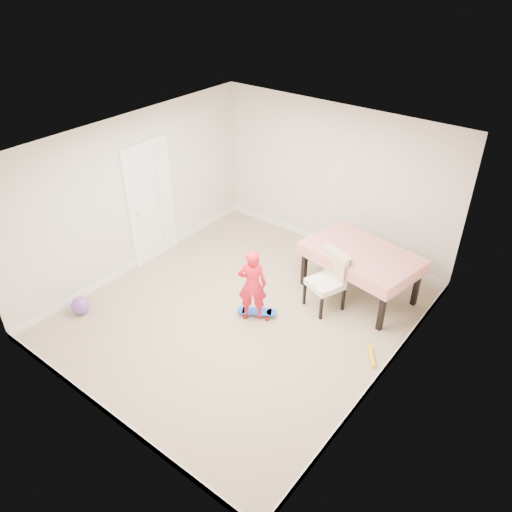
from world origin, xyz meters
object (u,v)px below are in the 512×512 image
Objects in this scene: skateboard at (257,313)px; balloon at (81,305)px; child at (252,287)px; dining_table at (359,273)px; dining_chair at (325,282)px.

balloon is at bearing -174.41° from skateboard.
child is 2.62m from balloon.
dining_table is 0.67m from dining_chair.
dining_table is at bearing 26.14° from skateboard.
dining_chair is 3.37× the size of balloon.
child reaches higher than dining_table.
dining_chair is at bearing 40.06° from balloon.
dining_table is 1.81× the size of dining_chair.
skateboard is at bearing 36.32° from balloon.
balloon is at bearing -125.50° from dining_table.
child reaches higher than dining_chair.
skateboard is (-0.67, -0.79, -0.43)m from dining_chair.
child is at bearing -142.77° from skateboard.
child is (-0.70, -0.86, 0.10)m from dining_chair.
child reaches higher than skateboard.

